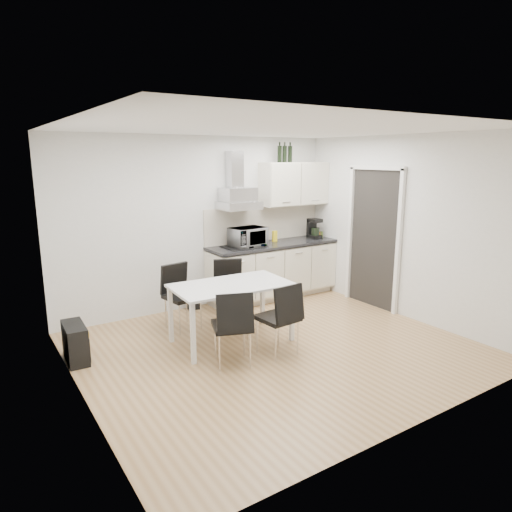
{
  "coord_description": "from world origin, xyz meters",
  "views": [
    {
      "loc": [
        -3.05,
        -4.23,
        2.3
      ],
      "look_at": [
        -0.07,
        0.34,
        1.1
      ],
      "focal_mm": 32.0,
      "sensor_mm": 36.0,
      "label": 1
    }
  ],
  "objects_px": {
    "kitchenette": "(274,248)",
    "guitar_amp": "(75,343)",
    "chair_near_right": "(277,319)",
    "chair_far_right": "(230,292)",
    "floor_speaker": "(193,299)",
    "chair_near_left": "(232,327)",
    "chair_far_left": "(183,298)",
    "dining_table": "(231,290)"
  },
  "relations": [
    {
      "from": "kitchenette",
      "to": "guitar_amp",
      "type": "height_order",
      "value": "kitchenette"
    },
    {
      "from": "kitchenette",
      "to": "chair_near_right",
      "type": "xyz_separation_m",
      "value": [
        -1.27,
        -1.87,
        -0.39
      ]
    },
    {
      "from": "chair_far_right",
      "to": "floor_speaker",
      "type": "relative_size",
      "value": 2.97
    },
    {
      "from": "chair_near_left",
      "to": "chair_near_right",
      "type": "xyz_separation_m",
      "value": [
        0.58,
        -0.06,
        0.0
      ]
    },
    {
      "from": "chair_near_left",
      "to": "guitar_amp",
      "type": "distance_m",
      "value": 1.81
    },
    {
      "from": "kitchenette",
      "to": "floor_speaker",
      "type": "bearing_deg",
      "value": 173.24
    },
    {
      "from": "chair_far_left",
      "to": "chair_far_right",
      "type": "distance_m",
      "value": 0.66
    },
    {
      "from": "chair_far_left",
      "to": "chair_near_left",
      "type": "distance_m",
      "value": 1.29
    },
    {
      "from": "guitar_amp",
      "to": "floor_speaker",
      "type": "distance_m",
      "value": 2.13
    },
    {
      "from": "dining_table",
      "to": "guitar_amp",
      "type": "height_order",
      "value": "dining_table"
    },
    {
      "from": "dining_table",
      "to": "chair_far_right",
      "type": "bearing_deg",
      "value": 65.0
    },
    {
      "from": "kitchenette",
      "to": "dining_table",
      "type": "bearing_deg",
      "value": -140.82
    },
    {
      "from": "dining_table",
      "to": "kitchenette",
      "type": "bearing_deg",
      "value": 42.07
    },
    {
      "from": "dining_table",
      "to": "chair_far_right",
      "type": "distance_m",
      "value": 0.7
    },
    {
      "from": "kitchenette",
      "to": "chair_near_left",
      "type": "xyz_separation_m",
      "value": [
        -1.85,
        -1.81,
        -0.39
      ]
    },
    {
      "from": "kitchenette",
      "to": "chair_near_right",
      "type": "distance_m",
      "value": 2.3
    },
    {
      "from": "chair_far_left",
      "to": "floor_speaker",
      "type": "xyz_separation_m",
      "value": [
        0.47,
        0.68,
        -0.29
      ]
    },
    {
      "from": "kitchenette",
      "to": "chair_far_right",
      "type": "height_order",
      "value": "kitchenette"
    },
    {
      "from": "dining_table",
      "to": "chair_near_left",
      "type": "distance_m",
      "value": 0.69
    },
    {
      "from": "floor_speaker",
      "to": "kitchenette",
      "type": "bearing_deg",
      "value": 4.85
    },
    {
      "from": "dining_table",
      "to": "guitar_amp",
      "type": "distance_m",
      "value": 1.9
    },
    {
      "from": "chair_far_left",
      "to": "guitar_amp",
      "type": "bearing_deg",
      "value": 0.19
    },
    {
      "from": "guitar_amp",
      "to": "dining_table",
      "type": "bearing_deg",
      "value": -12.56
    },
    {
      "from": "chair_near_left",
      "to": "chair_near_right",
      "type": "relative_size",
      "value": 1.0
    },
    {
      "from": "chair_near_left",
      "to": "chair_far_left",
      "type": "bearing_deg",
      "value": 111.0
    },
    {
      "from": "chair_far_left",
      "to": "floor_speaker",
      "type": "distance_m",
      "value": 0.88
    },
    {
      "from": "dining_table",
      "to": "chair_near_right",
      "type": "height_order",
      "value": "chair_near_right"
    },
    {
      "from": "chair_far_left",
      "to": "guitar_amp",
      "type": "relative_size",
      "value": 1.66
    },
    {
      "from": "chair_far_left",
      "to": "chair_near_right",
      "type": "xyz_separation_m",
      "value": [
        0.59,
        -1.35,
        0.0
      ]
    },
    {
      "from": "chair_far_left",
      "to": "kitchenette",
      "type": "bearing_deg",
      "value": -174.02
    },
    {
      "from": "chair_far_left",
      "to": "guitar_amp",
      "type": "distance_m",
      "value": 1.48
    },
    {
      "from": "kitchenette",
      "to": "chair_far_left",
      "type": "height_order",
      "value": "kitchenette"
    },
    {
      "from": "chair_far_left",
      "to": "chair_near_left",
      "type": "relative_size",
      "value": 1.0
    },
    {
      "from": "dining_table",
      "to": "chair_near_left",
      "type": "height_order",
      "value": "chair_near_left"
    },
    {
      "from": "chair_far_left",
      "to": "guitar_amp",
      "type": "height_order",
      "value": "chair_far_left"
    },
    {
      "from": "guitar_amp",
      "to": "chair_far_right",
      "type": "bearing_deg",
      "value": 5.47
    },
    {
      "from": "floor_speaker",
      "to": "chair_far_right",
      "type": "bearing_deg",
      "value": -66.33
    },
    {
      "from": "dining_table",
      "to": "chair_far_right",
      "type": "height_order",
      "value": "chair_far_right"
    },
    {
      "from": "dining_table",
      "to": "chair_far_left",
      "type": "height_order",
      "value": "chair_far_left"
    },
    {
      "from": "guitar_amp",
      "to": "floor_speaker",
      "type": "relative_size",
      "value": 1.79
    },
    {
      "from": "chair_far_left",
      "to": "chair_near_left",
      "type": "xyz_separation_m",
      "value": [
        0.02,
        -1.29,
        0.0
      ]
    },
    {
      "from": "chair_near_left",
      "to": "kitchenette",
      "type": "bearing_deg",
      "value": 64.71
    }
  ]
}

